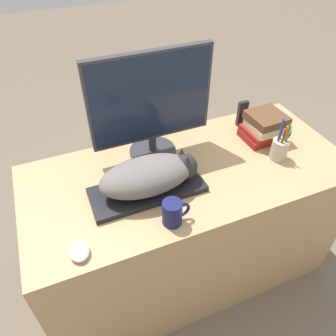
{
  "coord_description": "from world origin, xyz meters",
  "views": [
    {
      "loc": [
        -0.51,
        -0.64,
        1.72
      ],
      "look_at": [
        -0.11,
        0.32,
        0.82
      ],
      "focal_mm": 35.0,
      "sensor_mm": 36.0,
      "label": 1
    }
  ],
  "objects": [
    {
      "name": "monitor",
      "position": [
        -0.11,
        0.51,
        1.02
      ],
      "size": [
        0.54,
        0.22,
        0.49
      ],
      "color": "#333338",
      "rests_on": "desk"
    },
    {
      "name": "computer_mouse",
      "position": [
        -0.54,
        0.08,
        0.77
      ],
      "size": [
        0.07,
        0.09,
        0.03
      ],
      "color": "silver",
      "rests_on": "desk"
    },
    {
      "name": "ground_plane",
      "position": [
        0.0,
        0.0,
        0.0
      ],
      "size": [
        12.0,
        12.0,
        0.0
      ],
      "primitive_type": "plane",
      "color": "#6B5B4C"
    },
    {
      "name": "desk",
      "position": [
        0.0,
        0.33,
        0.38
      ],
      "size": [
        1.46,
        0.66,
        0.76
      ],
      "color": "tan",
      "rests_on": "ground_plane"
    },
    {
      "name": "cat",
      "position": [
        -0.2,
        0.27,
        0.85
      ],
      "size": [
        0.41,
        0.2,
        0.13
      ],
      "color": "#66605B",
      "rests_on": "keyboard"
    },
    {
      "name": "baseball",
      "position": [
        0.56,
        0.57,
        0.79
      ],
      "size": [
        0.07,
        0.07,
        0.07
      ],
      "color": "silver",
      "rests_on": "desk"
    },
    {
      "name": "keyboard",
      "position": [
        -0.22,
        0.27,
        0.77
      ],
      "size": [
        0.47,
        0.19,
        0.02
      ],
      "color": "black",
      "rests_on": "desk"
    },
    {
      "name": "coffee_mug",
      "position": [
        -0.18,
        0.09,
        0.81
      ],
      "size": [
        0.11,
        0.07,
        0.1
      ],
      "color": "#141947",
      "rests_on": "desk"
    },
    {
      "name": "book_stack",
      "position": [
        0.44,
        0.41,
        0.82
      ],
      "size": [
        0.21,
        0.18,
        0.14
      ],
      "color": "maroon",
      "rests_on": "desk"
    },
    {
      "name": "phone",
      "position": [
        0.4,
        0.56,
        0.82
      ],
      "size": [
        0.05,
        0.02,
        0.13
      ],
      "color": "black",
      "rests_on": "desk"
    },
    {
      "name": "pen_cup",
      "position": [
        0.41,
        0.25,
        0.81
      ],
      "size": [
        0.08,
        0.08,
        0.21
      ],
      "color": "#B2A893",
      "rests_on": "desk"
    }
  ]
}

